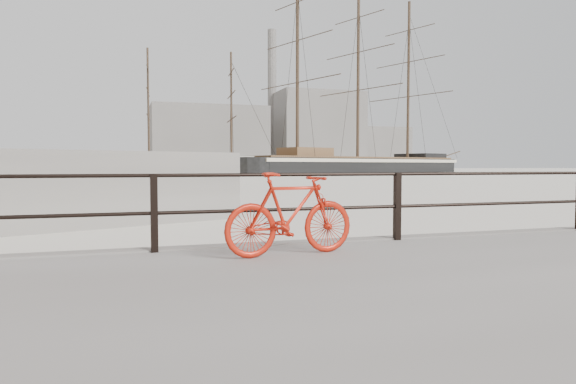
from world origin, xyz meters
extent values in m
plane|color=white|center=(0.00, 0.00, 0.00)|extent=(400.00, 400.00, 0.00)
imported|color=red|center=(-1.92, -0.91, 0.86)|extent=(1.72, 0.46, 1.03)
cube|color=gray|center=(20.00, 140.00, 9.00)|extent=(32.00, 18.00, 18.00)
cube|color=gray|center=(55.00, 145.00, 12.00)|extent=(26.00, 20.00, 24.00)
cube|color=gray|center=(78.00, 150.00, 7.00)|extent=(20.00, 16.00, 14.00)
cylinder|color=gray|center=(42.00, 150.00, 22.00)|extent=(2.80, 2.80, 44.00)
camera|label=1|loc=(-3.90, -6.86, 1.46)|focal=32.00mm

